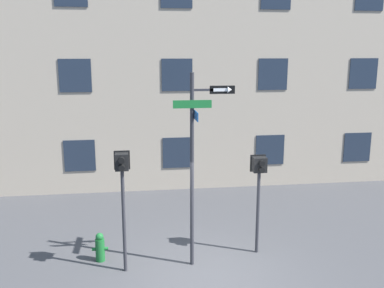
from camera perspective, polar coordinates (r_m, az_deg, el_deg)
ground_plane at (r=9.96m, az=1.96°, el=-17.40°), size 60.00×60.00×0.00m
street_sign_pole at (r=9.57m, az=0.47°, el=-1.46°), size 1.37×0.96×4.49m
pedestrian_signal_left at (r=9.51m, az=-9.26°, el=-4.82°), size 0.35×0.40×2.80m
pedestrian_signal_right at (r=10.48m, az=8.93°, el=-4.43°), size 0.38×0.40×2.48m
fire_hydrant at (r=10.74m, az=-12.17°, el=-13.33°), size 0.38×0.22×0.71m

